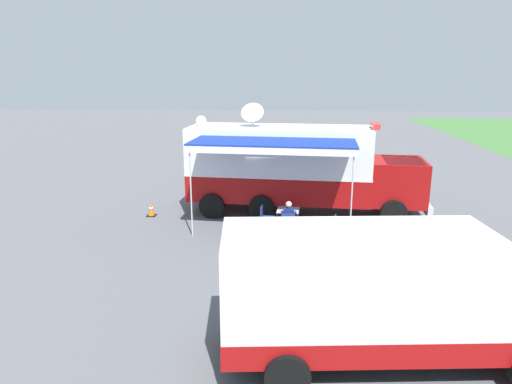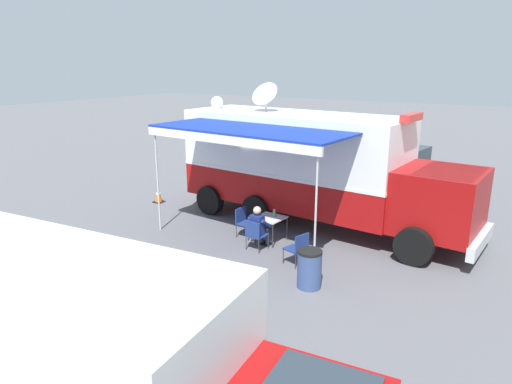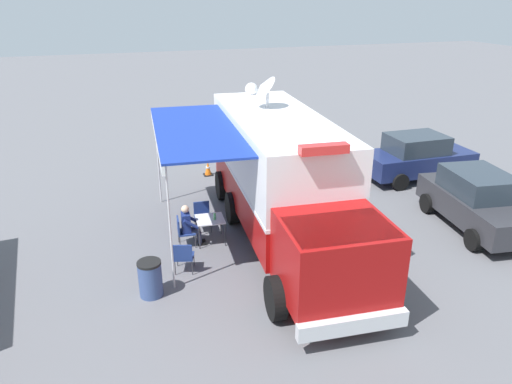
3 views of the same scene
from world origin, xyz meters
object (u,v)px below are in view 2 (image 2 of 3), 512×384
folding_chair_beside_table (244,220)px  seated_responder (259,226)px  trash_bin (309,269)px  car_behind_truck (400,167)px  folding_table (269,219)px  folding_chair_spare_by_truck (298,247)px  traffic_cone (158,195)px  folding_chair_at_table (255,233)px  car_far_corner (315,154)px  command_truck (312,165)px  support_truck (80,366)px  water_bottle (274,213)px

folding_chair_beside_table → seated_responder: (0.56, 0.87, 0.14)m
trash_bin → car_behind_truck: size_ratio=0.21×
folding_table → folding_chair_spare_by_truck: folding_chair_spare_by_truck is taller
traffic_cone → folding_chair_at_table: bearing=70.1°
folding_table → car_far_corner: (-8.81, -2.59, 0.21)m
folding_chair_spare_by_truck → seated_responder: bearing=-106.7°
command_truck → folding_chair_beside_table: 2.82m
folding_table → support_truck: bearing=13.1°
water_bottle → support_truck: 8.15m
traffic_cone → folding_chair_beside_table: bearing=75.0°
folding_chair_beside_table → trash_bin: trash_bin is taller
folding_table → water_bottle: water_bottle is taller
water_bottle → folding_chair_spare_by_truck: (1.17, 1.37, -0.32)m
seated_responder → folding_chair_at_table: bearing=-4.6°
folding_chair_spare_by_truck → support_truck: (6.78, 0.36, 0.87)m
folding_table → car_behind_truck: bearing=168.5°
folding_chair_at_table → trash_bin: bearing=61.8°
seated_responder → traffic_cone: seated_responder is taller
folding_chair_spare_by_truck → trash_bin: bearing=38.8°
command_truck → car_far_corner: (-6.75, -2.95, -1.06)m
folding_chair_at_table → seated_responder: seated_responder is taller
folding_chair_spare_by_truck → folding_chair_beside_table: bearing=-113.3°
command_truck → water_bottle: 2.25m
command_truck → support_truck: (9.88, 1.46, -0.56)m
water_bottle → support_truck: support_truck is taller
support_truck → folding_table: bearing=-166.9°
folding_table → water_bottle: size_ratio=3.85×
folding_chair_at_table → water_bottle: bearing=174.8°
folding_chair_beside_table → seated_responder: 1.04m
folding_table → trash_bin: (1.98, 2.22, -0.22)m
water_bottle → folding_table: bearing=-35.9°
folding_chair_at_table → car_behind_truck: bearing=169.6°
seated_responder → folding_chair_beside_table: bearing=-122.8°
folding_chair_beside_table → traffic_cone: folding_chair_beside_table is taller
command_truck → folding_table: 2.44m
water_bottle → folding_chair_at_table: bearing=-5.2°
folding_table → car_behind_truck: car_behind_truck is taller
folding_chair_beside_table → car_behind_truck: size_ratio=0.20×
traffic_cone → car_far_corner: 8.17m
folding_chair_spare_by_truck → traffic_cone: bearing=-107.8°
water_bottle → trash_bin: size_ratio=0.25×
water_bottle → seated_responder: seated_responder is taller
traffic_cone → support_truck: support_truck is taller
command_truck → trash_bin: 4.69m
command_truck → support_truck: command_truck is taller
seated_responder → traffic_cone: bearing=-108.1°
seated_responder → trash_bin: size_ratio=1.37×
car_behind_truck → folding_table: bearing=-11.5°
folding_table → support_truck: size_ratio=0.12×
command_truck → car_behind_truck: command_truck is taller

